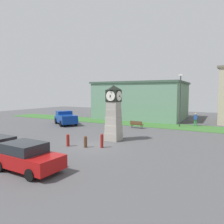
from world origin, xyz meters
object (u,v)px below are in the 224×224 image
Objects in this scene: pickup_truck at (66,118)px; street_lamp_near_road at (180,97)px; bench at (137,124)px; bollard_near_tower at (68,140)px; car_by_building at (27,157)px; clock_tower at (114,114)px; bollard_far_row at (102,141)px; pedestrian_crossing_lot at (195,119)px; bollard_mid_row at (85,141)px.

street_lamp_near_road is at bearing 23.06° from pickup_truck.
bollard_near_tower is at bearing -96.21° from bench.
bench is (-0.57, 16.69, -0.28)m from car_by_building.
clock_tower is 1.22× the size of car_by_building.
bollard_far_row is at bearing -36.19° from pickup_truck.
pickup_truck is (-10.23, 14.58, 0.12)m from car_by_building.
pickup_truck is 2.99× the size of pedestrian_crossing_lot.
clock_tower is 13.74m from pedestrian_crossing_lot.
clock_tower is 7.68m from bench.
street_lamp_near_road is (4.08, 14.66, 3.39)m from bollard_mid_row.
bollard_far_row reaches higher than bench.
car_by_building is at bearing -88.05° from bench.
pickup_truck reaches higher than bollard_far_row.
bollard_near_tower is 1.53m from bollard_mid_row.
street_lamp_near_road is (4.33, 3.85, 3.35)m from bench.
bollard_near_tower is at bearing -159.07° from bollard_far_row.
bollard_far_row is 0.71× the size of bench.
car_by_building is at bearing -92.11° from clock_tower.
car_by_building is 2.39× the size of pedestrian_crossing_lot.
pedestrian_crossing_lot is 3.63m from street_lamp_near_road.
clock_tower reaches higher than car_by_building.
bollard_mid_row is at bearing -153.18° from bollard_far_row.
pedestrian_crossing_lot is (4.62, 15.49, 0.43)m from bollard_far_row.
pickup_truck is at bearing -154.82° from pedestrian_crossing_lot.
pedestrian_crossing_lot is (5.79, 16.09, 0.52)m from bollard_mid_row.
pickup_truck is at bearing 125.05° from car_by_building.
car_by_building reaches higher than bench.
clock_tower is at bearing -26.56° from pickup_truck.
bollard_near_tower reaches higher than bollard_mid_row.
bollard_far_row is 0.17× the size of street_lamp_near_road.
car_by_building is (1.79, -5.45, 0.29)m from bollard_near_tower.
bollard_mid_row is 0.14× the size of street_lamp_near_road.
car_by_building is 0.80× the size of pickup_truck.
street_lamp_near_road is (2.91, 14.07, 3.30)m from bollard_far_row.
car_by_building is 16.70m from bench.
pedestrian_crossing_lot is at bearing 67.94° from clock_tower.
clock_tower reaches higher than pedestrian_crossing_lot.
bollard_mid_row is 0.84× the size of bollard_far_row.
car_by_building is at bearing -100.39° from street_lamp_near_road.
pickup_truck is 0.77× the size of street_lamp_near_road.
street_lamp_near_road is at bearing 78.33° from bollard_far_row.
street_lamp_near_road reaches higher than car_by_building.
car_by_building is (0.32, -5.87, 0.32)m from bollard_mid_row.
bollard_far_row is 0.27× the size of car_by_building.
bollard_near_tower is 0.91× the size of bollard_far_row.
clock_tower reaches higher than bollard_near_tower.
bench is (-0.25, 10.82, 0.04)m from bollard_mid_row.
bench is at bearing 83.79° from bollard_near_tower.
bench is (-1.43, 10.22, -0.05)m from bollard_far_row.
bollard_far_row is 13.74m from pickup_truck.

